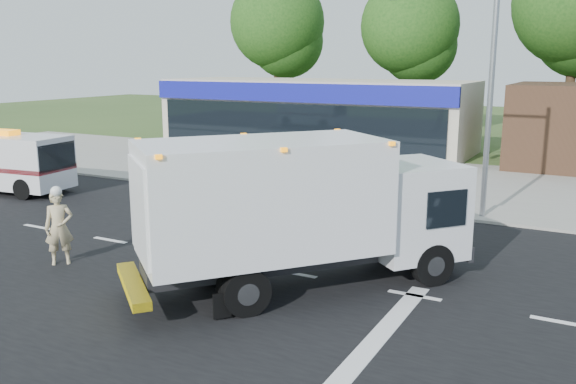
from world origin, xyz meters
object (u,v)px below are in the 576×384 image
Objects in this scene: ambulance_van at (8,161)px; ems_box_truck at (299,203)px; emergency_worker at (59,226)px; traffic_signal_pole at (471,66)px.

ems_box_truck is at bearing -21.07° from ambulance_van.
ambulance_van is (-8.71, 5.28, 0.25)m from emergency_worker.
ambulance_van is at bearing 102.15° from emergency_worker.
emergency_worker is 0.38× the size of ambulance_van.
traffic_signal_pole is (16.67, 4.44, 3.68)m from ambulance_van.
ems_box_truck is 3.68× the size of emergency_worker.
traffic_signal_pole is at bearing 8.62° from ambulance_van.
traffic_signal_pole reaches higher than ambulance_van.
ambulance_van reaches higher than emergency_worker.
traffic_signal_pole is at bearing 27.66° from ems_box_truck.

